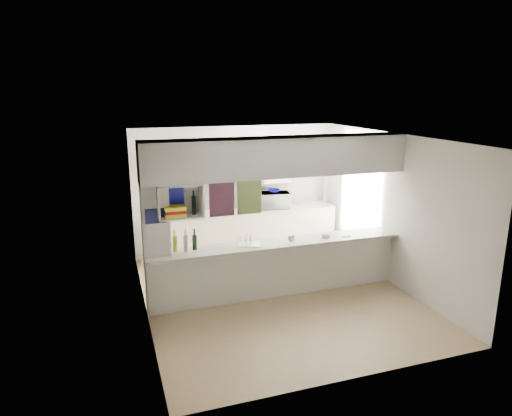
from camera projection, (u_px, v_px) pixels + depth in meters
name	position (u px, v px, depth m)	size (l,w,h in m)	color
floor	(277.00, 295.00, 7.55)	(4.80, 4.80, 0.00)	tan
ceiling	(279.00, 137.00, 6.90)	(4.80, 4.80, 0.00)	white
wall_back	(236.00, 189.00, 9.43)	(4.20, 4.20, 0.00)	silver
wall_left	(142.00, 232.00, 6.58)	(4.80, 4.80, 0.00)	silver
wall_right	(391.00, 209.00, 7.87)	(4.80, 4.80, 0.00)	silver
servery_partition	(267.00, 198.00, 7.08)	(4.20, 0.50, 2.60)	silver
cubby_shelf	(178.00, 203.00, 6.59)	(0.65, 0.35, 0.50)	white
kitchen_run	(247.00, 214.00, 9.36)	(3.60, 0.63, 2.24)	beige
microwave	(275.00, 200.00, 9.41)	(0.60, 0.40, 0.33)	white
bowl	(274.00, 191.00, 9.38)	(0.26, 0.26, 0.06)	#0F0D97
dish_rack	(249.00, 240.00, 7.19)	(0.42, 0.36, 0.19)	silver
cup	(291.00, 239.00, 7.30)	(0.12, 0.12, 0.09)	white
wine_bottles	(180.00, 244.00, 6.85)	(0.52, 0.15, 0.36)	black
plastic_tubs	(327.00, 236.00, 7.56)	(0.49, 0.17, 0.07)	silver
utensil_jar	(231.00, 207.00, 9.22)	(0.11, 0.11, 0.15)	black
knife_block	(246.00, 205.00, 9.34)	(0.10, 0.08, 0.19)	brown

